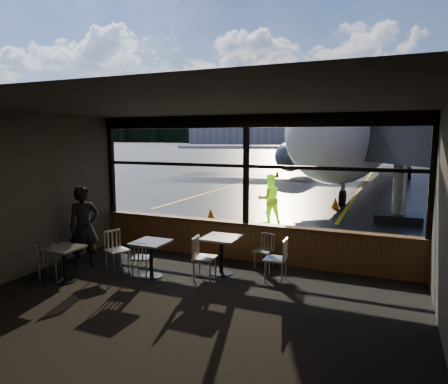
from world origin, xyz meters
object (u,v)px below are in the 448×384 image
Objects in this scene: cafe_table_mid at (151,259)px; passenger at (84,227)px; ground_crew at (269,199)px; cone_wing at (277,174)px; cafe_table_near at (221,256)px; cone_extra at (211,216)px; chair_near_n at (264,251)px; chair_near_e at (276,259)px; chair_mid_w at (117,251)px; jet_bridge at (407,152)px; cone_nose at (335,203)px; airliner at (376,98)px; cafe_table_left at (65,265)px; chair_mid_s at (142,258)px; chair_left_s at (51,260)px; chair_near_w at (205,258)px.

passenger reaches higher than cafe_table_mid.
ground_crew is 16.87m from cone_wing.
ground_crew reaches higher than cafe_table_near.
cafe_table_near is at bearing -62.51° from cone_extra.
ground_crew is (2.52, 6.26, -0.08)m from passenger.
cafe_table_near reaches higher than cone_wing.
cone_wing is at bearing -62.36° from chair_near_n.
ground_crew is at bearing 9.89° from passenger.
ground_crew reaches higher than cone_extra.
cafe_table_mid is at bearing -78.24° from cone_extra.
chair_near_e is at bearing -51.83° from cone_extra.
jet_bridge is at bearing 164.67° from chair_mid_w.
jet_bridge reaches higher than ground_crew.
cafe_table_near is 22.32m from cone_wing.
cone_extra reaches higher than cone_wing.
jet_bridge is 6.86m from cone_extra.
cone_nose is (0.43, 8.74, -0.17)m from chair_near_n.
airliner is at bearing -166.40° from chair_mid_w.
ground_crew is (0.75, 6.24, 0.47)m from cafe_table_mid.
cafe_table_left is 7.54m from ground_crew.
chair_near_e is 1.15× the size of chair_mid_s.
chair_near_e is 0.83m from chair_near_n.
chair_near_e reaches higher than cafe_table_mid.
jet_bridge is 10.83m from cafe_table_left.
chair_left_s is 0.47× the size of passenger.
cone_nose is at bearing 46.75° from chair_left_s.
chair_near_e is at bearing -89.09° from airliner.
chair_left_s reaches higher than cafe_table_left.
cafe_table_mid is at bearing 105.96° from chair_near_e.
cafe_table_near is 3.57m from chair_left_s.
cone_wing is at bearing 13.55° from chair_near_e.
airliner reaches higher than cafe_table_near.
chair_mid_w is 10.74m from cone_nose.
chair_mid_w is at bearing -128.96° from jet_bridge.
cafe_table_near is at bearing -92.08° from airliner.
chair_mid_s is 0.91× the size of chair_left_s.
chair_mid_s is at bearing -95.54° from airliner.
chair_mid_s is at bearing -58.87° from passenger.
ground_crew is at bearing 68.67° from chair_mid_s.
cafe_table_mid reaches higher than cone_wing.
chair_mid_w is 22.66m from cone_wing.
cone_wing is (-1.69, 23.56, -0.20)m from chair_left_s.
cafe_table_near is at bearing 30.09° from cafe_table_mid.
cafe_table_mid is 0.86× the size of chair_mid_w.
chair_mid_w is at bearing 160.76° from chair_mid_s.
chair_near_e is 1.48m from chair_near_w.
chair_near_w is at bearing 14.68° from cafe_table_mid.
cone_nose is (3.97, 11.17, -0.13)m from cafe_table_left.
airliner is at bearing 86.69° from cone_nose.
chair_mid_s is (-1.52, -0.80, -0.02)m from cafe_table_near.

